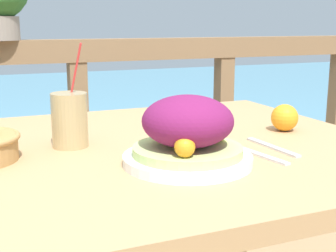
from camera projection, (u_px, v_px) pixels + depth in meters
patio_table at (157, 180)px, 1.14m from camera, size 1.10×0.96×0.73m
railing_fence at (79, 110)px, 1.93m from camera, size 2.80×0.08×0.95m
sea_backdrop at (22, 116)px, 4.28m from camera, size 12.00×4.00×0.35m
salad_plate at (187, 135)px, 0.95m from camera, size 0.27×0.27×0.14m
drink_glass at (70, 120)px, 1.09m from camera, size 0.08×0.08×0.24m
fork at (258, 154)px, 1.03m from camera, size 0.04×0.18×0.00m
knife at (272, 147)px, 1.09m from camera, size 0.03×0.18×0.00m
orange_near_basket at (285, 118)px, 1.25m from camera, size 0.07×0.07×0.07m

